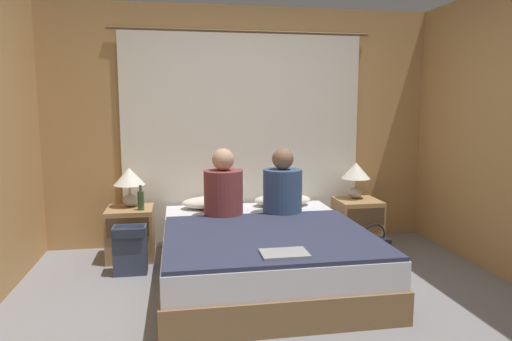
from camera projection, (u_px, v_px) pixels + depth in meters
ground_plane at (283, 321)px, 3.15m from camera, size 16.00×16.00×0.00m
wall_back at (243, 127)px, 4.88m from camera, size 4.19×0.06×2.50m
curtain_panel at (244, 140)px, 4.83m from camera, size 2.72×0.02×2.25m
bed at (262, 254)px, 3.90m from camera, size 1.68×2.07×0.45m
nightstand_left at (131, 233)px, 4.42m from camera, size 0.44×0.45×0.50m
nightstand_right at (357, 223)px, 4.82m from camera, size 0.44×0.45×0.50m
lamp_left at (129, 180)px, 4.43m from camera, size 0.30×0.30×0.38m
lamp_right at (356, 174)px, 4.82m from camera, size 0.30×0.30×0.38m
pillow_left at (211, 202)px, 4.61m from camera, size 0.59×0.33×0.12m
pillow_right at (282, 200)px, 4.73m from camera, size 0.59×0.33×0.12m
blanket_on_bed at (269, 236)px, 3.58m from camera, size 1.62×1.42×0.03m
person_left_in_bed at (223, 189)px, 4.23m from camera, size 0.36×0.36×0.64m
person_right_in_bed at (283, 188)px, 4.32m from camera, size 0.37×0.37×0.64m
beer_bottle_on_left_stand at (141, 200)px, 4.30m from camera, size 0.06×0.06×0.24m
laptop_on_bed at (284, 253)px, 3.08m from camera, size 0.32×0.22×0.02m
backpack_on_floor at (130, 247)px, 4.02m from camera, size 0.29×0.21×0.43m
handbag_on_floor at (374, 247)px, 4.45m from camera, size 0.28×0.15×0.34m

